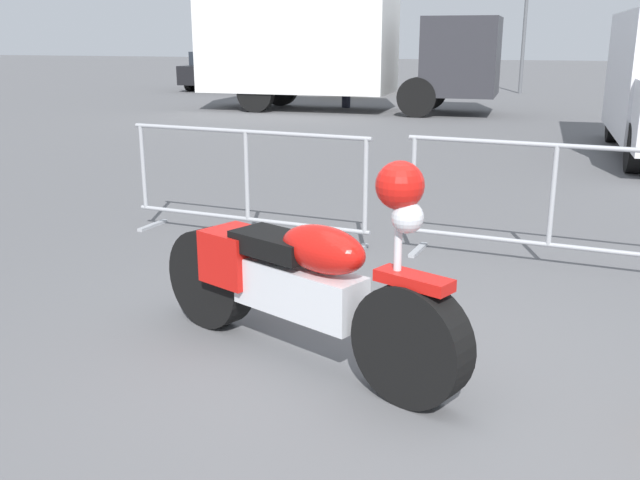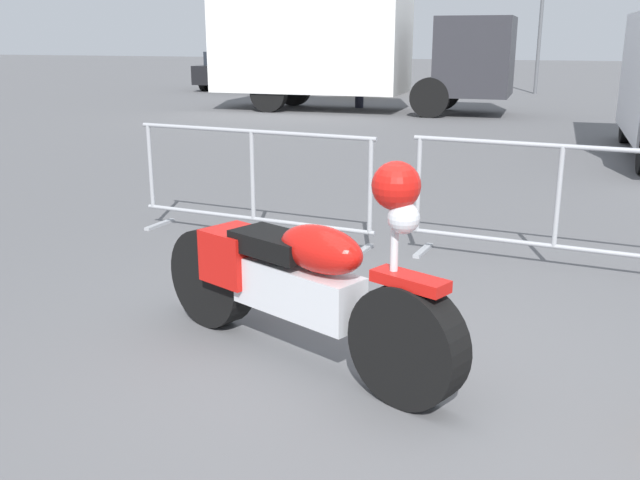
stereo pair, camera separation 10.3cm
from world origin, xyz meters
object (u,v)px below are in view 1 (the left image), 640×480
at_px(crowd_barrier_far, 552,204).
at_px(parked_car_black, 222,70).
at_px(parked_car_silver, 283,70).
at_px(pedestrian, 346,74).
at_px(parked_car_tan, 358,71).
at_px(crowd_barrier_near, 247,183).
at_px(motorcycle, 299,282).
at_px(box_truck, 330,47).

bearing_deg(crowd_barrier_far, parked_car_black, 123.10).
relative_size(parked_car_silver, pedestrian, 2.58).
bearing_deg(parked_car_tan, crowd_barrier_near, -168.52).
height_order(crowd_barrier_near, parked_car_black, parked_car_black).
bearing_deg(parked_car_black, parked_car_silver, -102.07).
bearing_deg(parked_car_tan, pedestrian, -168.73).
relative_size(motorcycle, parked_car_silver, 0.51).
distance_m(motorcycle, parked_car_tan, 21.68).
relative_size(crowd_barrier_far, pedestrian, 1.49).
relative_size(crowd_barrier_near, pedestrian, 1.49).
xyz_separation_m(parked_car_black, parked_car_silver, (2.66, -0.53, 0.05)).
height_order(box_truck, pedestrian, box_truck).
distance_m(crowd_barrier_near, parked_car_silver, 19.33).
height_order(crowd_barrier_far, pedestrian, pedestrian).
xyz_separation_m(parked_car_black, parked_car_tan, (5.31, -0.05, 0.05)).
bearing_deg(motorcycle, parked_car_silver, 134.67).
relative_size(crowd_barrier_far, parked_car_tan, 0.58).
xyz_separation_m(parked_car_tan, pedestrian, (1.16, -5.44, 0.17)).
bearing_deg(crowd_barrier_far, crowd_barrier_near, 180.00).
distance_m(motorcycle, box_truck, 15.31).
bearing_deg(box_truck, parked_car_silver, 120.05).
bearing_deg(parked_car_tan, box_truck, -171.90).
bearing_deg(motorcycle, crowd_barrier_far, 82.54).
xyz_separation_m(crowd_barrier_near, pedestrian, (-2.89, 13.17, 0.36)).
relative_size(box_truck, parked_car_black, 1.90).
relative_size(motorcycle, parked_car_tan, 0.51).
bearing_deg(pedestrian, parked_car_tan, -12.41).
distance_m(motorcycle, pedestrian, 16.13).
bearing_deg(parked_car_black, parked_car_tan, -91.38).
distance_m(box_truck, parked_car_tan, 6.51).
distance_m(motorcycle, crowd_barrier_near, 2.75).
height_order(crowd_barrier_far, parked_car_black, parked_car_black).
bearing_deg(crowd_barrier_far, parked_car_tan, 110.21).
xyz_separation_m(motorcycle, parked_car_tan, (-5.45, 20.98, 0.25)).
height_order(parked_car_tan, pedestrian, pedestrian).
bearing_deg(crowd_barrier_near, parked_car_silver, 110.31).
xyz_separation_m(motorcycle, parked_car_black, (-10.77, 21.03, 0.20)).
xyz_separation_m(box_truck, parked_car_tan, (-1.00, 6.38, -0.89)).
xyz_separation_m(box_truck, pedestrian, (0.16, 0.94, -0.72)).
height_order(box_truck, parked_car_tan, box_truck).
bearing_deg(parked_car_tan, motorcycle, -166.24).
xyz_separation_m(crowd_barrier_far, parked_car_tan, (-6.85, 18.61, 0.19)).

